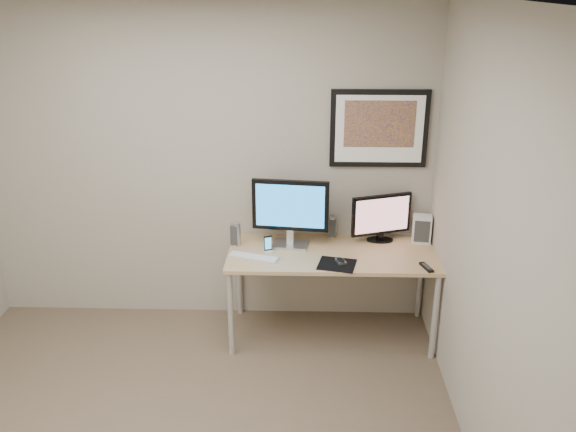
{
  "coord_description": "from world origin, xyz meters",
  "views": [
    {
      "loc": [
        0.78,
        -2.92,
        2.7
      ],
      "look_at": [
        0.67,
        1.1,
        1.12
      ],
      "focal_mm": 38.0,
      "sensor_mm": 36.0,
      "label": 1
    }
  ],
  "objects_px": {
    "monitor_tv": "(381,217)",
    "speaker_right": "(333,227)",
    "desk": "(332,260)",
    "keyboard": "(254,257)",
    "framed_art": "(379,129)",
    "fan_unit": "(422,229)",
    "speaker_left": "(236,234)",
    "phone_dock": "(268,244)",
    "monitor_large": "(290,210)"
  },
  "relations": [
    {
      "from": "monitor_tv",
      "to": "speaker_right",
      "type": "xyz_separation_m",
      "value": [
        -0.38,
        0.07,
        -0.12
      ]
    },
    {
      "from": "desk",
      "to": "phone_dock",
      "type": "bearing_deg",
      "value": -178.12
    },
    {
      "from": "desk",
      "to": "monitor_tv",
      "type": "bearing_deg",
      "value": 29.7
    },
    {
      "from": "speaker_right",
      "to": "speaker_left",
      "type": "bearing_deg",
      "value": -162.2
    },
    {
      "from": "speaker_left",
      "to": "framed_art",
      "type": "bearing_deg",
      "value": 29.46
    },
    {
      "from": "desk",
      "to": "fan_unit",
      "type": "xyz_separation_m",
      "value": [
        0.72,
        0.21,
        0.18
      ]
    },
    {
      "from": "framed_art",
      "to": "monitor_large",
      "type": "xyz_separation_m",
      "value": [
        -0.67,
        -0.22,
        -0.59
      ]
    },
    {
      "from": "framed_art",
      "to": "fan_unit",
      "type": "xyz_separation_m",
      "value": [
        0.37,
        -0.12,
        -0.78
      ]
    },
    {
      "from": "framed_art",
      "to": "speaker_right",
      "type": "relative_size",
      "value": 4.25
    },
    {
      "from": "desk",
      "to": "fan_unit",
      "type": "height_order",
      "value": "fan_unit"
    },
    {
      "from": "speaker_left",
      "to": "monitor_tv",
      "type": "bearing_deg",
      "value": 23.74
    },
    {
      "from": "framed_art",
      "to": "phone_dock",
      "type": "relative_size",
      "value": 5.48
    },
    {
      "from": "monitor_large",
      "to": "speaker_right",
      "type": "xyz_separation_m",
      "value": [
        0.34,
        0.19,
        -0.21
      ]
    },
    {
      "from": "monitor_large",
      "to": "speaker_right",
      "type": "relative_size",
      "value": 3.36
    },
    {
      "from": "desk",
      "to": "framed_art",
      "type": "xyz_separation_m",
      "value": [
        0.35,
        0.33,
        0.96
      ]
    },
    {
      "from": "framed_art",
      "to": "speaker_right",
      "type": "bearing_deg",
      "value": -173.79
    },
    {
      "from": "monitor_large",
      "to": "monitor_tv",
      "type": "relative_size",
      "value": 1.24
    },
    {
      "from": "monitor_large",
      "to": "monitor_tv",
      "type": "distance_m",
      "value": 0.73
    },
    {
      "from": "keyboard",
      "to": "speaker_right",
      "type": "bearing_deg",
      "value": 51.5
    },
    {
      "from": "desk",
      "to": "monitor_tv",
      "type": "height_order",
      "value": "monitor_tv"
    },
    {
      "from": "framed_art",
      "to": "monitor_tv",
      "type": "relative_size",
      "value": 1.56
    },
    {
      "from": "monitor_tv",
      "to": "speaker_left",
      "type": "height_order",
      "value": "monitor_tv"
    },
    {
      "from": "speaker_left",
      "to": "keyboard",
      "type": "xyz_separation_m",
      "value": [
        0.16,
        -0.23,
        -0.09
      ]
    },
    {
      "from": "framed_art",
      "to": "monitor_large",
      "type": "bearing_deg",
      "value": -161.69
    },
    {
      "from": "speaker_right",
      "to": "keyboard",
      "type": "relative_size",
      "value": 0.45
    },
    {
      "from": "desk",
      "to": "phone_dock",
      "type": "distance_m",
      "value": 0.51
    },
    {
      "from": "monitor_tv",
      "to": "speaker_right",
      "type": "relative_size",
      "value": 2.72
    },
    {
      "from": "phone_dock",
      "to": "monitor_tv",
      "type": "bearing_deg",
      "value": -2.21
    },
    {
      "from": "monitor_large",
      "to": "monitor_tv",
      "type": "height_order",
      "value": "monitor_large"
    },
    {
      "from": "framed_art",
      "to": "phone_dock",
      "type": "xyz_separation_m",
      "value": [
        -0.84,
        -0.35,
        -0.82
      ]
    },
    {
      "from": "keyboard",
      "to": "fan_unit",
      "type": "xyz_separation_m",
      "value": [
        1.31,
        0.33,
        0.11
      ]
    },
    {
      "from": "fan_unit",
      "to": "monitor_large",
      "type": "bearing_deg",
      "value": -165.01
    },
    {
      "from": "speaker_right",
      "to": "monitor_tv",
      "type": "bearing_deg",
      "value": -6.54
    },
    {
      "from": "keyboard",
      "to": "framed_art",
      "type": "bearing_deg",
      "value": 42.78
    },
    {
      "from": "desk",
      "to": "fan_unit",
      "type": "relative_size",
      "value": 7.13
    },
    {
      "from": "speaker_right",
      "to": "keyboard",
      "type": "bearing_deg",
      "value": -141.56
    },
    {
      "from": "desk",
      "to": "keyboard",
      "type": "bearing_deg",
      "value": -168.71
    },
    {
      "from": "desk",
      "to": "monitor_tv",
      "type": "distance_m",
      "value": 0.53
    },
    {
      "from": "framed_art",
      "to": "speaker_left",
      "type": "xyz_separation_m",
      "value": [
        -1.1,
        -0.22,
        -0.8
      ]
    },
    {
      "from": "monitor_tv",
      "to": "speaker_left",
      "type": "distance_m",
      "value": 1.15
    },
    {
      "from": "desk",
      "to": "monitor_large",
      "type": "xyz_separation_m",
      "value": [
        -0.32,
        0.11,
        0.37
      ]
    },
    {
      "from": "monitor_tv",
      "to": "speaker_right",
      "type": "height_order",
      "value": "monitor_tv"
    },
    {
      "from": "speaker_right",
      "to": "fan_unit",
      "type": "height_order",
      "value": "fan_unit"
    },
    {
      "from": "phone_dock",
      "to": "fan_unit",
      "type": "xyz_separation_m",
      "value": [
        1.21,
        0.23,
        0.04
      ]
    },
    {
      "from": "keyboard",
      "to": "speaker_left",
      "type": "bearing_deg",
      "value": 141.61
    },
    {
      "from": "monitor_tv",
      "to": "fan_unit",
      "type": "bearing_deg",
      "value": -20.57
    },
    {
      "from": "monitor_tv",
      "to": "speaker_left",
      "type": "relative_size",
      "value": 2.52
    },
    {
      "from": "desk",
      "to": "monitor_tv",
      "type": "relative_size",
      "value": 3.34
    },
    {
      "from": "monitor_large",
      "to": "speaker_right",
      "type": "distance_m",
      "value": 0.44
    },
    {
      "from": "phone_dock",
      "to": "keyboard",
      "type": "xyz_separation_m",
      "value": [
        -0.1,
        -0.1,
        -0.06
      ]
    }
  ]
}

